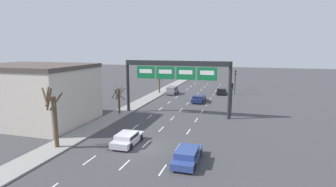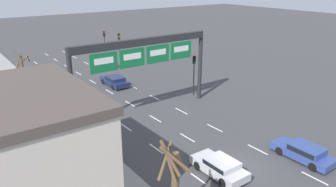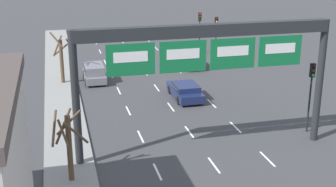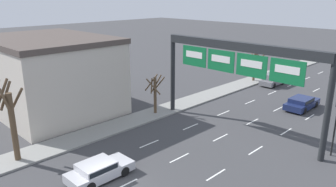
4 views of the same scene
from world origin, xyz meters
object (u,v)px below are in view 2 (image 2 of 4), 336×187
Objects in this scene: tree_bare_third at (174,186)px; tree_bare_closest at (75,116)px; car_black at (106,63)px; car_blue at (304,152)px; car_silver at (220,166)px; sign_gantry at (144,54)px; traffic_light_mid_block at (194,67)px; car_navy at (115,81)px; traffic_light_near_gantry at (119,43)px; suv_grey at (46,76)px; tree_bare_second at (23,68)px; traffic_light_far_end at (105,39)px.

tree_bare_closest is at bearing 90.37° from tree_bare_third.
car_blue reaches higher than car_black.
sign_gantry is at bearing 82.18° from car_silver.
sign_gantry is 8.27m from traffic_light_mid_block.
car_silver is at bearing -98.53° from car_navy.
sign_gantry is 16.65m from car_blue.
tree_bare_third is (-7.92, -15.36, -2.97)m from sign_gantry.
car_silver is 0.87× the size of traffic_light_near_gantry.
suv_grey is 1.07× the size of tree_bare_closest.
tree_bare_third reaches higher than traffic_light_near_gantry.
car_navy is 9.68m from car_black.
car_silver is 0.94× the size of tree_bare_second.
car_blue is (6.60, -2.36, 0.01)m from car_silver.
traffic_light_mid_block reaches higher than car_silver.
suv_grey is at bearing 0.79° from tree_bare_second.
sign_gantry is at bearing -64.61° from tree_bare_second.
traffic_light_far_end is 17.09m from tree_bare_second.
car_blue is 34.35m from traffic_light_near_gantry.
tree_bare_closest is (-8.00, -1.82, -3.89)m from sign_gantry.
traffic_light_near_gantry is (7.46, 19.21, -2.73)m from sign_gantry.
tree_bare_second is 0.79× the size of tree_bare_third.
car_blue is at bearing 1.94° from tree_bare_third.
tree_bare_second is (-6.04, 28.92, 1.82)m from car_silver.
suv_grey is 14.88m from traffic_light_far_end.
tree_bare_closest is (-15.36, -26.10, -0.98)m from traffic_light_far_end.
tree_bare_closest is at bearing 120.29° from car_silver.
suv_grey is 31.98m from tree_bare_third.
tree_bare_second is at bearing 135.69° from traffic_light_mid_block.
traffic_light_far_end is at bearing 91.16° from traffic_light_near_gantry.
car_navy is 25.04m from car_blue.
tree_bare_third is at bearing -178.06° from car_blue.
car_black is 0.83× the size of car_blue.
tree_bare_second is (-7.77, 16.36, -3.73)m from sign_gantry.
car_navy is 1.02× the size of tree_bare_second.
traffic_light_near_gantry is 26.13m from tree_bare_closest.
car_blue is 1.04× the size of tree_bare_second.
traffic_light_far_end is at bearing 86.37° from car_blue.
car_blue reaches higher than car_silver.
tree_bare_third is (-15.56, -16.68, -0.10)m from traffic_light_mid_block.
sign_gantry is 25.54m from traffic_light_far_end.
sign_gantry reaches higher than tree_bare_second.
tree_bare_second is (0.24, 18.18, 0.17)m from tree_bare_closest.
car_black is 13.04m from tree_bare_second.
sign_gantry is 11.47m from car_navy.
car_blue is at bearing -19.70° from car_silver.
traffic_light_far_end is at bearing 64.56° from car_black.
tree_bare_third reaches higher than car_blue.
tree_bare_closest is (-12.87, -20.86, 1.65)m from car_black.
traffic_light_near_gantry is 0.85× the size of tree_bare_third.
traffic_light_near_gantry is 15.53m from tree_bare_second.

